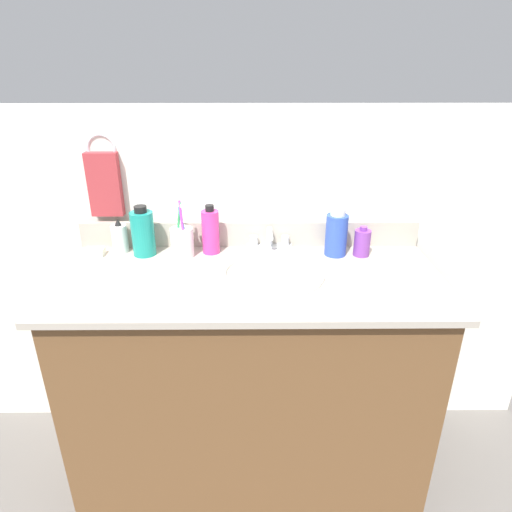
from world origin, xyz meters
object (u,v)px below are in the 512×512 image
Objects in this scene: bottle_lotion_white at (120,238)px; bottle_cream_purple at (362,242)px; faucet at (269,242)px; bottle_soap_pink at (211,231)px; hand_towel at (105,185)px; bottle_shampoo_blue at (336,234)px; cup_white_ceramic at (182,241)px; soap_bar at (95,252)px; bottle_mouthwash_teal at (143,233)px.

bottle_cream_purple is at bearing -2.70° from bottle_lotion_white.
bottle_lotion_white is (-0.52, -0.01, 0.02)m from faucet.
bottle_soap_pink reaches higher than bottle_cream_purple.
hand_towel is 1.29× the size of bottle_soap_pink.
bottle_shampoo_blue is at bearing 175.02° from bottle_cream_purple.
cup_white_ceramic is 0.31m from soap_bar.
hand_towel is 0.23m from soap_bar.
bottle_soap_pink is at bearing 176.71° from bottle_cream_purple.
bottle_mouthwash_teal reaches higher than bottle_shampoo_blue.
cup_white_ceramic is at bearing -1.77° from soap_bar.
hand_towel is 1.83× the size of bottle_lotion_white.
bottle_cream_purple is (0.31, -0.05, 0.02)m from faucet.
hand_towel reaches higher than bottle_cream_purple.
cup_white_ceramic reaches higher than faucet.
bottle_soap_pink is 2.67× the size of soap_bar.
bottle_cream_purple reaches higher than soap_bar.
bottle_mouthwash_teal is 1.04× the size of bottle_shampoo_blue.
bottle_lotion_white is 0.10m from soap_bar.
bottle_soap_pink is at bearing 177.06° from bottle_shampoo_blue.
bottle_soap_pink is 0.86× the size of cup_white_ceramic.
bottle_lotion_white is (-0.09, 0.02, -0.03)m from bottle_mouthwash_teal.
bottle_mouthwash_teal is 0.14m from cup_white_ceramic.
bottle_mouthwash_teal is 1.44× the size of bottle_lotion_white.
faucet is 0.96× the size of bottle_shampoo_blue.
bottle_lotion_white reaches higher than soap_bar.
bottle_mouthwash_teal is 2.71× the size of soap_bar.
bottle_shampoo_blue is (0.74, -0.03, 0.03)m from bottle_lotion_white.
bottle_mouthwash_teal reaches higher than bottle_cream_purple.
bottle_lotion_white is at bearing 178.25° from bottle_soap_pink.
faucet is 0.32m from bottle_cream_purple.
cup_white_ceramic is (0.22, -0.04, 0.00)m from bottle_lotion_white.
bottle_soap_pink reaches higher than bottle_lotion_white.
faucet is at bearing 168.75° from bottle_shampoo_blue.
bottle_lotion_white is (-0.83, 0.04, 0.00)m from bottle_cream_purple.
soap_bar is (-0.08, -0.03, -0.04)m from bottle_lotion_white.
bottle_cream_purple is at bearing -7.16° from hand_towel.
cup_white_ceramic is (0.13, -0.02, -0.03)m from bottle_mouthwash_teal.
hand_towel is 3.44× the size of soap_bar.
bottle_lotion_white is at bearing 164.58° from bottle_mouthwash_teal.
bottle_lotion_white is 0.74m from bottle_shampoo_blue.
bottle_soap_pink is at bearing 18.41° from cup_white_ceramic.
bottle_mouthwash_teal is (-0.43, -0.04, 0.05)m from faucet.
faucet is 2.50× the size of soap_bar.
hand_towel is at bearing 167.50° from bottle_soap_pink.
bottle_soap_pink is 0.40m from soap_bar.
faucet is 0.43m from bottle_mouthwash_teal.
hand_towel is 0.81m from bottle_shampoo_blue.
faucet is 0.81× the size of cup_white_ceramic.
bottle_lotion_white reaches higher than bottle_cream_purple.
cup_white_ceramic is at bearing -161.59° from bottle_soap_pink.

